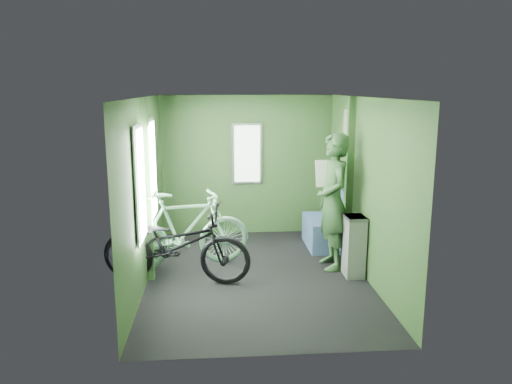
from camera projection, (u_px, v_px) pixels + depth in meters
room at (253, 167)px, 6.28m from camera, size 4.00×4.02×2.31m
bicycle_black at (177, 282)px, 6.32m from camera, size 2.00×1.08×1.04m
bicycle_mint at (185, 268)px, 6.81m from camera, size 1.91×1.02×1.14m
passenger at (333, 202)px, 6.67m from camera, size 0.49×0.72×1.84m
waste_box at (354, 246)px, 6.46m from camera, size 0.24×0.33×0.81m
bench_seat at (325, 229)px, 7.69m from camera, size 0.50×0.90×0.95m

